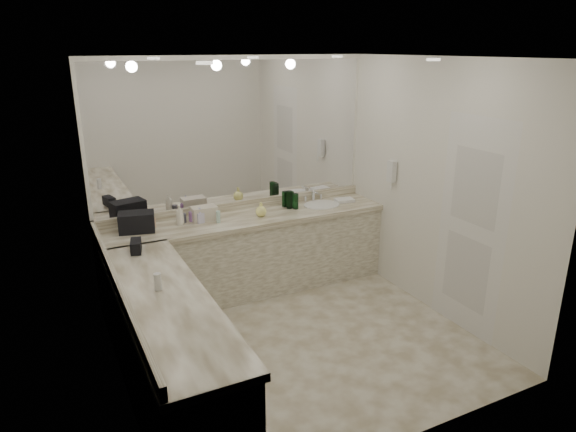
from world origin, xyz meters
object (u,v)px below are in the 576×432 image
soap_bottle_c (261,209)px  hand_towel (344,200)px  wall_phone (392,171)px  soap_bottle_a (180,215)px  soap_bottle_b (200,215)px  black_toiletry_bag (137,222)px  sink (322,205)px  cream_cosmetic_case (204,213)px

soap_bottle_c → hand_towel: bearing=2.6°
wall_phone → soap_bottle_a: (-2.29, 0.56, -0.34)m
soap_bottle_a → soap_bottle_b: soap_bottle_a is taller
soap_bottle_a → hand_towel: bearing=-2.0°
black_toiletry_bag → soap_bottle_b: (0.65, -0.03, -0.02)m
sink → hand_towel: bearing=-0.9°
soap_bottle_b → soap_bottle_c: size_ratio=1.06×
wall_phone → black_toiletry_bag: size_ratio=0.69×
wall_phone → soap_bottle_b: 2.18m
wall_phone → black_toiletry_bag: (-2.74, 0.55, -0.35)m
cream_cosmetic_case → soap_bottle_b: 0.10m
sink → soap_bottle_b: soap_bottle_b is taller
black_toiletry_bag → cream_cosmetic_case: bearing=3.2°
soap_bottle_c → sink: bearing=4.0°
sink → black_toiletry_bag: 2.13m
soap_bottle_a → soap_bottle_c: (0.88, -0.12, -0.03)m
soap_bottle_a → black_toiletry_bag: bearing=-178.8°
black_toiletry_bag → hand_towel: 2.45m
sink → hand_towel: 0.32m
black_toiletry_bag → soap_bottle_b: size_ratio=2.07×
hand_towel → soap_bottle_c: (-1.12, -0.05, 0.06)m
cream_cosmetic_case → soap_bottle_a: bearing=-173.9°
black_toiletry_bag → cream_cosmetic_case: (0.72, 0.04, -0.02)m
sink → cream_cosmetic_case: cream_cosmetic_case is taller
hand_towel → soap_bottle_a: bearing=178.0°
cream_cosmetic_case → hand_towel: size_ratio=1.23×
cream_cosmetic_case → hand_towel: (1.73, -0.10, -0.06)m
sink → wall_phone: 0.91m
black_toiletry_bag → soap_bottle_c: 1.33m
soap_bottle_b → soap_bottle_c: soap_bottle_b is taller
cream_cosmetic_case → hand_towel: cream_cosmetic_case is taller
cream_cosmetic_case → soap_bottle_a: soap_bottle_a is taller
black_toiletry_bag → soap_bottle_a: bearing=1.2°
black_toiletry_bag → soap_bottle_b: bearing=-2.4°
hand_towel → sink: bearing=179.1°
hand_towel → soap_bottle_a: 2.00m
wall_phone → hand_towel: bearing=120.4°
sink → cream_cosmetic_case: size_ratio=1.64×
soap_bottle_a → soap_bottle_b: size_ratio=1.31×
sink → soap_bottle_b: bearing=178.9°
black_toiletry_bag → soap_bottle_b: 0.65m
black_toiletry_bag → soap_bottle_b: black_toiletry_bag is taller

